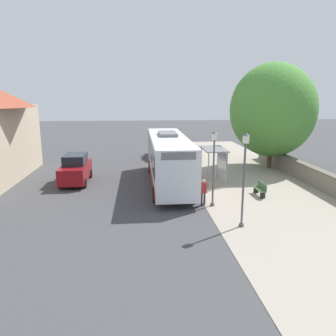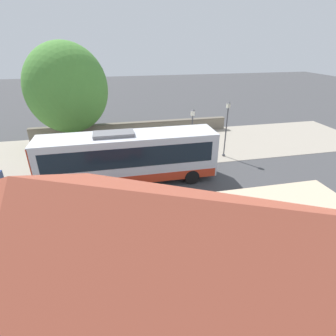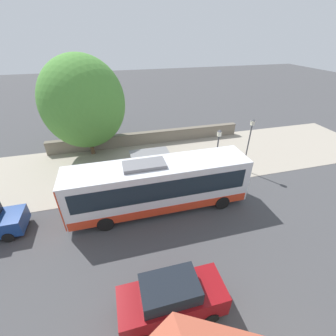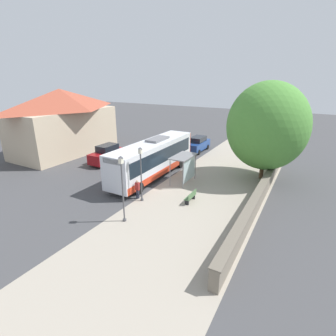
{
  "view_description": "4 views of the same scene",
  "coord_description": "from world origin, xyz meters",
  "px_view_note": "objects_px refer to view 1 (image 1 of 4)",
  "views": [
    {
      "loc": [
        3.71,
        21.49,
        6.3
      ],
      "look_at": [
        1.77,
        0.01,
        1.43
      ],
      "focal_mm": 35.0,
      "sensor_mm": 36.0,
      "label": 1
    },
    {
      "loc": [
        17.8,
        -2.01,
        8.8
      ],
      "look_at": [
        1.78,
        1.48,
        0.84
      ],
      "focal_mm": 28.0,
      "sensor_mm": 36.0,
      "label": 2
    },
    {
      "loc": [
        13.11,
        -3.56,
        10.43
      ],
      "look_at": [
        -1.59,
        0.32,
        1.0
      ],
      "focal_mm": 24.0,
      "sensor_mm": 36.0,
      "label": 3
    },
    {
      "loc": [
        -11.29,
        19.03,
        9.23
      ],
      "look_at": [
        -1.18,
        0.93,
        1.95
      ],
      "focal_mm": 28.0,
      "sensor_mm": 36.0,
      "label": 4
    }
  ],
  "objects_px": {
    "street_lamp_far": "(244,173)",
    "bus_shelter": "(216,155)",
    "bench": "(260,189)",
    "street_lamp_near": "(214,162)",
    "bus": "(169,158)",
    "parked_car_far_lane": "(76,169)",
    "parked_car_behind_bus": "(161,148)",
    "pedestrian": "(203,190)",
    "shade_tree": "(273,110)"
  },
  "relations": [
    {
      "from": "street_lamp_far",
      "to": "bus_shelter",
      "type": "bearing_deg",
      "value": -94.01
    },
    {
      "from": "bus_shelter",
      "to": "bench",
      "type": "bearing_deg",
      "value": 122.96
    },
    {
      "from": "bus_shelter",
      "to": "street_lamp_near",
      "type": "bearing_deg",
      "value": 75.31
    },
    {
      "from": "street_lamp_near",
      "to": "street_lamp_far",
      "type": "bearing_deg",
      "value": 103.14
    },
    {
      "from": "street_lamp_far",
      "to": "bus",
      "type": "bearing_deg",
      "value": -70.89
    },
    {
      "from": "parked_car_far_lane",
      "to": "parked_car_behind_bus",
      "type": "bearing_deg",
      "value": -125.71
    },
    {
      "from": "pedestrian",
      "to": "parked_car_far_lane",
      "type": "bearing_deg",
      "value": -35.19
    },
    {
      "from": "bus",
      "to": "parked_car_behind_bus",
      "type": "distance_m",
      "value": 10.55
    },
    {
      "from": "bench",
      "to": "pedestrian",
      "type": "bearing_deg",
      "value": 20.41
    },
    {
      "from": "bench",
      "to": "street_lamp_near",
      "type": "bearing_deg",
      "value": 25.32
    },
    {
      "from": "bus",
      "to": "street_lamp_far",
      "type": "distance_m",
      "value": 8.62
    },
    {
      "from": "street_lamp_near",
      "to": "street_lamp_far",
      "type": "height_order",
      "value": "street_lamp_far"
    },
    {
      "from": "parked_car_behind_bus",
      "to": "bench",
      "type": "bearing_deg",
      "value": 111.11
    },
    {
      "from": "bus_shelter",
      "to": "parked_car_behind_bus",
      "type": "bearing_deg",
      "value": -73.09
    },
    {
      "from": "bus_shelter",
      "to": "shade_tree",
      "type": "bearing_deg",
      "value": -142.03
    },
    {
      "from": "parked_car_behind_bus",
      "to": "bus_shelter",
      "type": "bearing_deg",
      "value": 106.91
    },
    {
      "from": "bus",
      "to": "street_lamp_near",
      "type": "distance_m",
      "value": 5.45
    },
    {
      "from": "street_lamp_near",
      "to": "parked_car_behind_bus",
      "type": "height_order",
      "value": "street_lamp_near"
    },
    {
      "from": "bus_shelter",
      "to": "shade_tree",
      "type": "xyz_separation_m",
      "value": [
        -5.9,
        -4.61,
        2.91
      ]
    },
    {
      "from": "shade_tree",
      "to": "parked_car_far_lane",
      "type": "bearing_deg",
      "value": 12.61
    },
    {
      "from": "bus",
      "to": "parked_car_behind_bus",
      "type": "height_order",
      "value": "bus"
    },
    {
      "from": "street_lamp_near",
      "to": "shade_tree",
      "type": "xyz_separation_m",
      "value": [
        -7.19,
        -9.54,
        2.42
      ]
    },
    {
      "from": "bus_shelter",
      "to": "bench",
      "type": "xyz_separation_m",
      "value": [
        -2.14,
        3.31,
        -1.62
      ]
    },
    {
      "from": "street_lamp_near",
      "to": "parked_car_behind_bus",
      "type": "relative_size",
      "value": 0.94
    },
    {
      "from": "shade_tree",
      "to": "parked_car_far_lane",
      "type": "distance_m",
      "value": 16.83
    },
    {
      "from": "bus",
      "to": "street_lamp_near",
      "type": "xyz_separation_m",
      "value": [
        -2.08,
        4.99,
        0.69
      ]
    },
    {
      "from": "bus_shelter",
      "to": "street_lamp_near",
      "type": "relative_size",
      "value": 0.67
    },
    {
      "from": "bus_shelter",
      "to": "street_lamp_far",
      "type": "xyz_separation_m",
      "value": [
        0.56,
        8.05,
        0.63
      ]
    },
    {
      "from": "street_lamp_near",
      "to": "bus_shelter",
      "type": "bearing_deg",
      "value": -104.69
    },
    {
      "from": "bus",
      "to": "parked_car_far_lane",
      "type": "distance_m",
      "value": 6.81
    },
    {
      "from": "pedestrian",
      "to": "street_lamp_near",
      "type": "relative_size",
      "value": 0.36
    },
    {
      "from": "bus",
      "to": "street_lamp_far",
      "type": "height_order",
      "value": "street_lamp_far"
    },
    {
      "from": "bus",
      "to": "pedestrian",
      "type": "bearing_deg",
      "value": 107.91
    },
    {
      "from": "street_lamp_near",
      "to": "parked_car_far_lane",
      "type": "bearing_deg",
      "value": -34.25
    },
    {
      "from": "street_lamp_near",
      "to": "bus",
      "type": "bearing_deg",
      "value": -67.35
    },
    {
      "from": "shade_tree",
      "to": "street_lamp_near",
      "type": "bearing_deg",
      "value": 52.97
    },
    {
      "from": "street_lamp_near",
      "to": "parked_car_behind_bus",
      "type": "xyz_separation_m",
      "value": [
        1.92,
        -15.49,
        -1.65
      ]
    },
    {
      "from": "bus_shelter",
      "to": "shade_tree",
      "type": "distance_m",
      "value": 8.03
    },
    {
      "from": "shade_tree",
      "to": "street_lamp_far",
      "type": "bearing_deg",
      "value": 62.95
    },
    {
      "from": "bus_shelter",
      "to": "pedestrian",
      "type": "distance_m",
      "value": 5.24
    },
    {
      "from": "pedestrian",
      "to": "parked_car_behind_bus",
      "type": "bearing_deg",
      "value": -84.79
    },
    {
      "from": "pedestrian",
      "to": "bus_shelter",
      "type": "bearing_deg",
      "value": -110.77
    },
    {
      "from": "bus_shelter",
      "to": "bench",
      "type": "distance_m",
      "value": 4.26
    },
    {
      "from": "street_lamp_far",
      "to": "parked_car_behind_bus",
      "type": "height_order",
      "value": "street_lamp_far"
    },
    {
      "from": "shade_tree",
      "to": "parked_car_behind_bus",
      "type": "height_order",
      "value": "shade_tree"
    },
    {
      "from": "shade_tree",
      "to": "bench",
      "type": "bearing_deg",
      "value": 64.6
    },
    {
      "from": "bus_shelter",
      "to": "parked_car_far_lane",
      "type": "relative_size",
      "value": 0.66
    },
    {
      "from": "street_lamp_near",
      "to": "parked_car_behind_bus",
      "type": "bearing_deg",
      "value": -82.94
    },
    {
      "from": "street_lamp_far",
      "to": "parked_car_behind_bus",
      "type": "relative_size",
      "value": 1.0
    },
    {
      "from": "bus",
      "to": "bench",
      "type": "relative_size",
      "value": 7.96
    }
  ]
}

